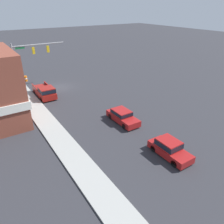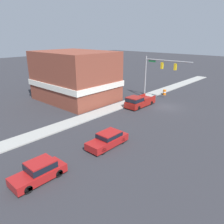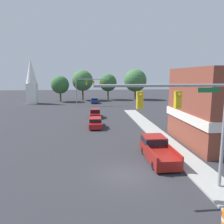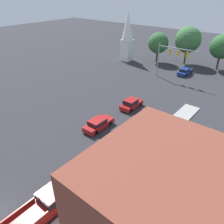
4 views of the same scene
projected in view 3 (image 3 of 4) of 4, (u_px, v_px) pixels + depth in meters
The scene contains 13 objects.
ground_plane at pixel (127, 175), 16.55m from camera, with size 200.00×200.00×0.00m, color #2D2D33.
sidewalk_curb at pixel (199, 171), 17.09m from camera, with size 2.40×60.00×0.14m.
near_signal_assembly at pixel (186, 109), 13.48m from camera, with size 8.39×0.49×7.34m.
far_signal_assembly at pixel (88, 85), 53.68m from camera, with size 8.31×0.49×7.02m.
car_lead at pixel (95, 122), 31.54m from camera, with size 1.81×4.63×1.45m.
car_distant at pixel (94, 100), 59.09m from camera, with size 1.79×4.55×1.44m.
car_second_ahead at pixel (95, 113), 39.05m from camera, with size 1.78×4.22×1.56m.
pickup_truck_parked at pixel (157, 149), 19.66m from camera, with size 2.11×5.64×1.81m.
church_steeple at pixel (31, 80), 57.18m from camera, with size 2.84×2.84×11.93m.
backdrop_tree_left_far at pixel (60, 85), 61.78m from camera, with size 5.07×5.07×7.37m.
backdrop_tree_left_mid at pixel (83, 81), 65.37m from camera, with size 6.23×6.23×9.03m.
backdrop_tree_center at pixel (108, 83), 67.00m from camera, with size 5.36×5.36×7.93m.
backdrop_tree_right_mid at pixel (135, 80), 67.34m from camera, with size 6.91×6.91×9.35m.
Camera 3 is at (-2.65, -15.34, 7.44)m, focal length 35.00 mm.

